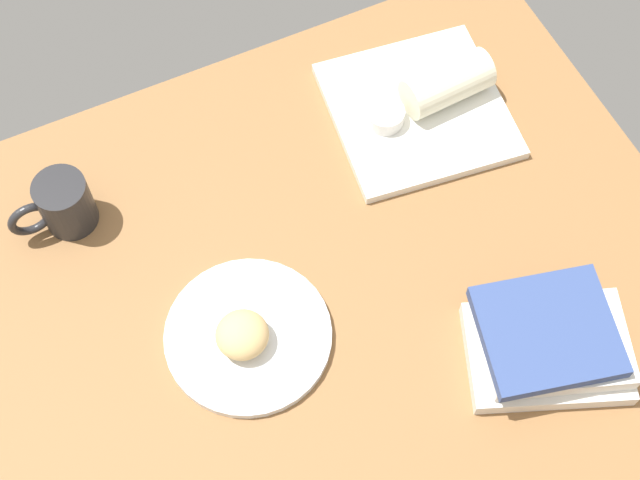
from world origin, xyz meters
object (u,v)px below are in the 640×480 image
Objects in this scene: round_plate at (248,336)px; breakfast_wrap at (447,84)px; sauce_cup at (385,116)px; coffee_mug at (62,204)px; book_stack at (550,344)px; scone_pastry at (242,335)px; square_plate at (418,110)px.

round_plate is 1.67× the size of breakfast_wrap.
sauce_cup is 49.10cm from coffee_mug.
coffee_mug reaches higher than round_plate.
breakfast_wrap is (10.52, 0.15, 1.83)cm from sauce_cup.
round_plate is 0.90× the size of book_stack.
book_stack is at bearing -28.48° from round_plate.
scone_pastry is 0.28× the size of book_stack.
round_plate is at bearing 151.52° from book_stack.
coffee_mug is at bearing 120.19° from round_plate.
breakfast_wrap is at bearing 79.61° from book_stack.
square_plate is (38.37, 23.22, 0.10)cm from round_plate.
breakfast_wrap is 43.15cm from book_stack.
square_plate is 6.24cm from sauce_cup.
book_stack is (35.27, -19.14, 2.74)cm from round_plate.
scone_pastry reaches higher than square_plate.
breakfast_wrap reaches higher than sauce_cup.
breakfast_wrap reaches higher than round_plate.
book_stack is at bearing -13.90° from breakfast_wrap.
book_stack is (2.74, -42.27, 0.46)cm from sauce_cup.
breakfast_wrap is at bearing 28.41° from round_plate.
sauce_cup reaches higher than round_plate.
sauce_cup is at bearing -92.69° from breakfast_wrap.
sauce_cup reaches higher than square_plate.
sauce_cup is 0.43× the size of breakfast_wrap.
sauce_cup is at bearing -5.72° from coffee_mug.
sauce_cup is at bearing 35.49° from scone_pastry.
sauce_cup is 0.47× the size of coffee_mug.
scone_pastry is at bearing 153.07° from book_stack.
breakfast_wrap is 0.54× the size of book_stack.
round_plate is at bearing 37.85° from scone_pastry.
sauce_cup is (32.53, 23.13, 2.28)cm from round_plate.
scone_pastry reaches higher than sauce_cup.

